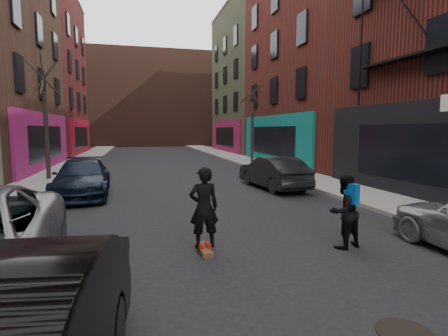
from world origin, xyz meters
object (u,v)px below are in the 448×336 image
parked_right_end (273,172)px  pedestrian (344,211)px  tree_right_far (252,115)px  skateboarder (204,207)px  tree_left_far (45,111)px  manhole (405,333)px  parked_left_end (82,178)px  skateboard (204,249)px

parked_right_end → pedestrian: 7.52m
tree_right_far → pedestrian: 18.60m
parked_right_end → pedestrian: (-1.38, -7.39, 0.11)m
skateboarder → tree_left_far: bearing=-65.6°
parked_right_end → manhole: bearing=71.0°
tree_right_far → pedestrian: (-3.98, -17.96, -2.74)m
skateboarder → parked_left_end: bearing=-66.1°
skateboard → tree_right_far: bearing=67.3°
manhole → skateboarder: bearing=118.4°
tree_left_far → pedestrian: 14.85m
parked_left_end → parked_right_end: parked_left_end is taller
skateboard → skateboarder: bearing=0.0°
tree_right_far → pedestrian: tree_right_far is taller
tree_right_far → skateboarder: bearing=-111.6°
parked_left_end → skateboarder: size_ratio=2.84×
parked_right_end → skateboard: size_ratio=5.19×
pedestrian → manhole: size_ratio=2.23×
tree_right_far → parked_left_end: tree_right_far is taller
parked_left_end → skateboarder: bearing=-67.5°
skateboard → manhole: skateboard is taller
tree_right_far → parked_left_end: 14.86m
parked_left_end → pedestrian: 9.82m
pedestrian → parked_right_end: bearing=-115.0°
tree_right_far → parked_right_end: size_ratio=1.64×
parked_right_end → manhole: 10.69m
tree_left_far → parked_left_end: (2.16, -4.38, -2.69)m
parked_right_end → manhole: size_ratio=5.93×
tree_left_far → parked_left_end: 5.58m
tree_left_far → pedestrian: tree_left_far is taller
tree_left_far → parked_right_end: bearing=-25.0°
pedestrian → skateboarder: bearing=-23.5°
parked_left_end → tree_left_far: bearing=113.6°
parked_right_end → manhole: (-2.43, -10.39, -0.68)m
pedestrian → tree_right_far: bearing=-116.9°
manhole → skateboard: bearing=118.4°
skateboard → manhole: size_ratio=1.14×
tree_left_far → skateboarder: size_ratio=3.91×
tree_left_far → skateboard: size_ratio=8.12×
tree_left_far → pedestrian: (8.42, -11.96, -2.59)m
parked_left_end → manhole: parked_left_end is taller
tree_right_far → skateboard: size_ratio=8.50×
parked_left_end → pedestrian: size_ratio=3.03×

